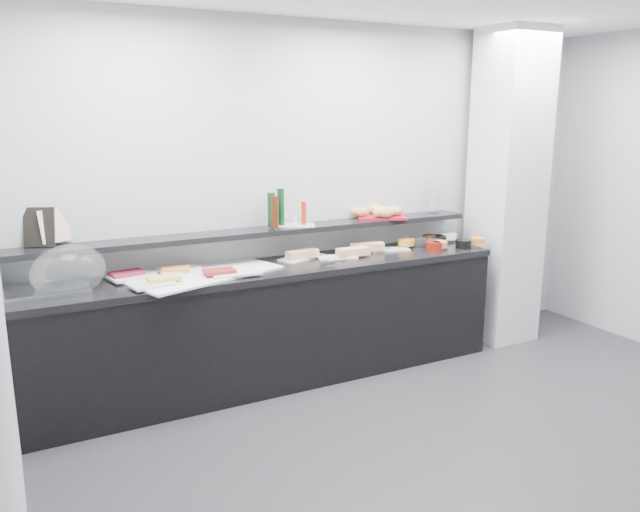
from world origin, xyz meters
name	(u,v)px	position (x,y,z in m)	size (l,w,h in m)	color
ground	(502,463)	(0.00, 0.00, 0.00)	(5.00, 5.00, 0.00)	#2D2D30
back_wall	(338,195)	(0.00, 2.00, 1.35)	(5.00, 0.02, 2.70)	#A8ABAF
column	(507,189)	(1.50, 1.65, 1.35)	(0.50, 0.50, 2.70)	silver
buffet_cabinet	(276,327)	(-0.70, 1.70, 0.42)	(3.60, 0.60, 0.85)	black
counter_top	(275,269)	(-0.70, 1.70, 0.88)	(3.62, 0.62, 0.05)	black
wall_shelf	(265,231)	(-0.70, 1.88, 1.13)	(3.60, 0.25, 0.04)	black
cloche_base	(46,291)	(-2.26, 1.69, 0.92)	(0.50, 0.33, 0.04)	#B0B2B7
cloche_dome	(69,271)	(-2.11, 1.71, 1.03)	(0.49, 0.32, 0.34)	white
linen_runner	(205,274)	(-1.24, 1.68, 0.91)	(1.05, 0.49, 0.01)	silver
platter_meat_a	(134,276)	(-1.70, 1.79, 0.92)	(0.32, 0.22, 0.01)	silver
food_meat_a	(127,273)	(-1.74, 1.82, 0.94)	(0.22, 0.14, 0.02)	maroon
platter_salmon	(179,270)	(-1.38, 1.83, 0.92)	(0.32, 0.21, 0.01)	white
food_salmon	(176,269)	(-1.41, 1.79, 0.94)	(0.19, 0.12, 0.02)	orange
platter_cheese	(152,284)	(-1.64, 1.52, 0.92)	(0.28, 0.18, 0.01)	silver
food_cheese	(164,278)	(-1.55, 1.58, 0.94)	(0.21, 0.13, 0.02)	#D2C251
platter_meat_b	(235,272)	(-1.05, 1.57, 0.92)	(0.34, 0.22, 0.01)	white
food_meat_b	(219,271)	(-1.16, 1.58, 0.94)	(0.21, 0.13, 0.02)	maroon
sandwich_plate_left	(302,258)	(-0.42, 1.82, 0.91)	(0.38, 0.16, 0.01)	silver
sandwich_food_left	(302,254)	(-0.43, 1.78, 0.94)	(0.26, 0.10, 0.06)	tan
tongs_left	(293,259)	(-0.52, 1.77, 0.92)	(0.01, 0.01, 0.16)	silver
sandwich_plate_mid	(337,257)	(-0.16, 1.71, 0.91)	(0.31, 0.13, 0.01)	white
sandwich_food_mid	(353,252)	(-0.04, 1.68, 0.94)	(0.26, 0.10, 0.06)	tan
tongs_mid	(337,260)	(-0.24, 1.59, 0.92)	(0.01, 0.01, 0.16)	silver
sandwich_plate_right	(390,250)	(0.35, 1.75, 0.91)	(0.32, 0.14, 0.01)	silver
sandwich_food_right	(366,246)	(0.15, 1.79, 0.94)	(0.28, 0.11, 0.06)	#DEA774
tongs_right	(385,250)	(0.29, 1.73, 0.92)	(0.01, 0.01, 0.16)	#ACAEB3
bowl_glass_fruit	(417,242)	(0.65, 1.78, 0.94)	(0.16, 0.16, 0.07)	white
fill_glass_fruit	(406,242)	(0.53, 1.78, 0.95)	(0.14, 0.14, 0.05)	orange
bowl_black_jam	(437,240)	(0.87, 1.78, 0.94)	(0.15, 0.15, 0.07)	black
fill_black_jam	(429,238)	(0.82, 1.83, 0.95)	(0.12, 0.12, 0.05)	#52150B
bowl_glass_cream	(433,239)	(0.84, 1.81, 0.94)	(0.17, 0.17, 0.07)	white
fill_glass_cream	(448,236)	(1.02, 1.83, 0.95)	(0.15, 0.15, 0.05)	white
bowl_red_jam	(434,246)	(0.69, 1.59, 0.94)	(0.14, 0.14, 0.07)	maroon
fill_red_jam	(434,245)	(0.67, 1.58, 0.95)	(0.12, 0.12, 0.05)	#54170C
bowl_glass_salmon	(437,245)	(0.73, 1.61, 0.94)	(0.18, 0.18, 0.07)	white
fill_glass_salmon	(440,244)	(0.74, 1.58, 0.95)	(0.11, 0.11, 0.05)	#FF933E
bowl_black_fruit	(463,244)	(0.96, 1.55, 0.94)	(0.13, 0.13, 0.07)	black
fill_black_fruit	(478,241)	(1.11, 1.55, 0.95)	(0.11, 0.11, 0.05)	orange
framed_print	(39,227)	(-2.25, 1.95, 1.28)	(0.20, 0.02, 0.26)	black
print_art	(55,226)	(-2.15, 1.96, 1.28)	(0.20, 0.00, 0.22)	#D09F96
condiment_tray	(297,225)	(-0.43, 1.87, 1.16)	(0.28, 0.17, 0.01)	silver
bottle_green_a	(271,210)	(-0.64, 1.87, 1.29)	(0.06, 0.06, 0.26)	black
bottle_brown	(275,212)	(-0.64, 1.82, 1.28)	(0.06, 0.06, 0.24)	#3D1A0B
bottle_green_b	(281,207)	(-0.54, 1.92, 1.30)	(0.05, 0.05, 0.28)	#0E3316
bottle_hot	(304,213)	(-0.39, 1.84, 1.25)	(0.04, 0.04, 0.18)	#B7290D
shaker_salt	(304,219)	(-0.36, 1.91, 1.20)	(0.03, 0.03, 0.07)	white
shaker_pepper	(295,220)	(-0.45, 1.86, 1.20)	(0.04, 0.04, 0.07)	white
bread_tray	(381,217)	(0.35, 1.89, 1.16)	(0.40, 0.28, 0.02)	maroon
bread_roll_nw	(360,212)	(0.17, 1.93, 1.21)	(0.15, 0.10, 0.08)	#C18749
bread_roll_n	(376,209)	(0.36, 1.98, 1.21)	(0.14, 0.09, 0.08)	tan
bread_roll_sw	(380,212)	(0.30, 1.82, 1.21)	(0.13, 0.08, 0.08)	tan
bread_roll_s	(386,213)	(0.33, 1.78, 1.21)	(0.14, 0.09, 0.08)	#B87D46
bread_roll_se	(395,211)	(0.46, 1.83, 1.21)	(0.16, 0.10, 0.08)	#C6884B
bread_roll_midw	(383,211)	(0.34, 1.85, 1.21)	(0.15, 0.09, 0.08)	tan
bread_roll_mide	(393,210)	(0.45, 1.86, 1.21)	(0.15, 0.10, 0.08)	#BF8949
carafe	(434,196)	(0.90, 1.90, 1.30)	(0.11, 0.11, 0.30)	silver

